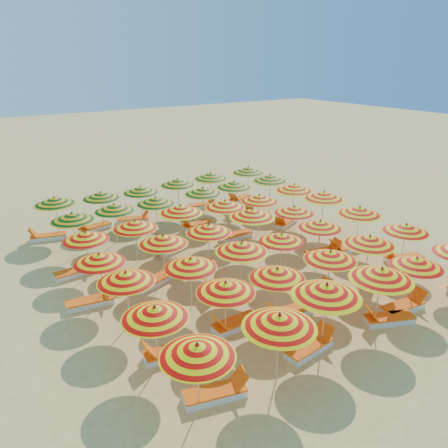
{
  "coord_description": "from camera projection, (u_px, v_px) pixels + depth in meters",
  "views": [
    {
      "loc": [
        -10.05,
        -14.69,
        8.58
      ],
      "look_at": [
        0.0,
        0.5,
        1.6
      ],
      "focal_mm": 35.0,
      "sensor_mm": 36.0,
      "label": 1
    }
  ],
  "objects": [
    {
      "name": "ground",
      "position": [
        230.0,
        260.0,
        19.69
      ],
      "size": [
        120.0,
        120.0,
        0.0
      ],
      "primitive_type": "plane",
      "color": "#E7C367",
      "rests_on": "ground"
    },
    {
      "name": "umbrella_0",
      "position": [
        197.0,
        350.0,
        10.73
      ],
      "size": [
        1.97,
        1.97,
        2.08
      ],
      "color": "silver",
      "rests_on": "ground"
    },
    {
      "name": "umbrella_1",
      "position": [
        279.0,
        321.0,
        11.74
      ],
      "size": [
        2.74,
        2.74,
        2.2
      ],
      "color": "silver",
      "rests_on": "ground"
    },
    {
      "name": "umbrella_2",
      "position": [
        326.0,
        290.0,
        13.15
      ],
      "size": [
        2.42,
        2.42,
        2.28
      ],
      "color": "silver",
      "rests_on": "ground"
    },
    {
      "name": "umbrella_3",
      "position": [
        382.0,
        274.0,
        14.24
      ],
      "size": [
        2.59,
        2.59,
        2.23
      ],
      "color": "silver",
      "rests_on": "ground"
    },
    {
      "name": "umbrella_4",
      "position": [
        416.0,
        262.0,
        15.53
      ],
      "size": [
        2.35,
        2.35,
        1.99
      ],
      "color": "silver",
      "rests_on": "ground"
    },
    {
      "name": "umbrella_6",
      "position": [
        155.0,
        312.0,
        12.32
      ],
      "size": [
        2.12,
        2.12,
        2.08
      ],
      "color": "silver",
      "rests_on": "ground"
    },
    {
      "name": "umbrella_7",
      "position": [
        226.0,
        287.0,
        13.75
      ],
      "size": [
        2.05,
        2.05,
        2.04
      ],
      "color": "silver",
      "rests_on": "ground"
    },
    {
      "name": "umbrella_8",
      "position": [
        277.0,
        273.0,
        14.65
      ],
      "size": [
        2.43,
        2.43,
        2.04
      ],
      "color": "silver",
      "rests_on": "ground"
    },
    {
      "name": "umbrella_9",
      "position": [
        330.0,
        255.0,
        15.91
      ],
      "size": [
        2.13,
        2.13,
        2.06
      ],
      "color": "silver",
      "rests_on": "ground"
    },
    {
      "name": "umbrella_10",
      "position": [
        370.0,
        240.0,
        17.02
      ],
      "size": [
        2.23,
        2.23,
        2.15
      ],
      "color": "silver",
      "rests_on": "ground"
    },
    {
      "name": "umbrella_11",
      "position": [
        406.0,
        228.0,
        18.5
      ],
      "size": [
        2.25,
        2.25,
        2.05
      ],
      "color": "silver",
      "rests_on": "ground"
    },
    {
      "name": "umbrella_12",
      "position": [
        126.0,
        277.0,
        14.37
      ],
      "size": [
        2.35,
        2.35,
        2.06
      ],
      "color": "silver",
      "rests_on": "ground"
    },
    {
      "name": "umbrella_13",
      "position": [
        191.0,
        263.0,
        15.39
      ],
      "size": [
        2.34,
        2.34,
        2.03
      ],
      "color": "silver",
      "rests_on": "ground"
    },
    {
      "name": "umbrella_14",
      "position": [
        242.0,
        247.0,
        16.44
      ],
      "size": [
        2.48,
        2.48,
        2.14
      ],
      "color": "silver",
      "rests_on": "ground"
    },
    {
      "name": "umbrella_15",
      "position": [
        282.0,
        238.0,
        17.72
      ],
      "size": [
        2.32,
        2.32,
        1.96
      ],
      "color": "silver",
      "rests_on": "ground"
    },
    {
      "name": "umbrella_16",
      "position": [
        320.0,
        224.0,
        19.1
      ],
      "size": [
        2.29,
        2.29,
        1.97
      ],
      "color": "silver",
      "rests_on": "ground"
    },
    {
      "name": "umbrella_17",
      "position": [
        359.0,
        211.0,
        20.2
      ],
      "size": [
        2.46,
        2.46,
        2.19
      ],
      "color": "silver",
      "rests_on": "ground"
    },
    {
      "name": "umbrella_18",
      "position": [
        99.0,
        258.0,
        15.83
      ],
      "size": [
        2.45,
        2.45,
        1.99
      ],
      "color": "silver",
      "rests_on": "ground"
    },
    {
      "name": "umbrella_19",
      "position": [
        163.0,
        240.0,
        17.24
      ],
      "size": [
        2.29,
        2.29,
        2.09
      ],
      "color": "silver",
      "rests_on": "ground"
    },
    {
      "name": "umbrella_20",
      "position": [
        209.0,
        229.0,
        18.37
      ],
      "size": [
        2.05,
        2.05,
        2.08
      ],
      "color": "silver",
      "rests_on": "ground"
    },
    {
      "name": "umbrella_21",
      "position": [
        252.0,
        213.0,
        19.78
      ],
      "size": [
        2.36,
        2.36,
        2.23
      ],
      "color": "silver",
      "rests_on": "ground"
    },
    {
      "name": "umbrella_22",
      "position": [
        294.0,
        210.0,
        20.86
      ],
      "size": [
        2.05,
        2.05,
        1.99
      ],
      "color": "silver",
      "rests_on": "ground"
    },
    {
      "name": "umbrella_23",
      "position": [
        324.0,
        196.0,
        22.15
      ],
      "size": [
        2.63,
        2.63,
        2.28
      ],
      "color": "silver",
      "rests_on": "ground"
    },
    {
      "name": "umbrella_24",
      "position": [
        86.0,
        236.0,
        17.82
      ],
      "size": [
        2.39,
        2.39,
        1.99
      ],
      "color": "silver",
      "rests_on": "ground"
    },
    {
      "name": "umbrella_25",
      "position": [
        135.0,
        225.0,
        18.83
      ],
      "size": [
        2.43,
        2.43,
        2.07
      ],
      "color": "silver",
      "rests_on": "ground"
    },
    {
      "name": "umbrella_26",
      "position": [
        181.0,
        209.0,
        20.4
      ],
      "size": [
        2.21,
        2.21,
        2.19
      ],
      "color": "silver",
      "rests_on": "ground"
    },
    {
      "name": "umbrella_27",
      "position": [
        225.0,
        204.0,
        21.3
      ],
      "size": [
        2.17,
        2.17,
        2.13
      ],
      "color": "silver",
      "rests_on": "ground"
    },
    {
      "name": "umbrella_28",
      "position": [
        259.0,
        198.0,
        22.4
      ],
      "size": [
        2.54,
        2.54,
        2.05
      ],
      "color": "silver",
      "rests_on": "ground"
    },
    {
      "name": "umbrella_29",
      "position": [
        294.0,
        188.0,
        23.53
      ],
      "size": [
        2.37,
        2.37,
        2.27
      ],
      "color": "silver",
      "rests_on": "ground"
    },
    {
      "name": "umbrella_30",
      "position": [
        72.0,
        217.0,
        19.63
      ],
      "size": [
        2.05,
        2.05,
        2.11
      ],
      "color": "silver",
      "rests_on": "ground"
    },
    {
      "name": "umbrella_31",
      "position": [
        114.0,
        208.0,
        21.0
      ],
      "size": [
        2.39,
        2.39,
        2.05
      ],
      "color": "silver",
      "rests_on": "ground"
    },
    {
      "name": "umbrella_32",
      "position": [
        156.0,
        201.0,
        21.94
      ],
      "size": [
        2.2,
        2.2,
        2.08
      ],
      "color": "silver",
      "rests_on": "ground"
    },
    {
      "name": "umbrella_33",
      "position": [
        203.0,
        191.0,
        23.3
      ],
      "size": [
        2.08,
        2.08,
        2.16
      ],
      "color": "silver",
      "rests_on": "ground"
    },
    {
      "name": "umbrella_34",
      "position": [
        234.0,
        184.0,
        24.58
      ],
      "size": [
        2.66,
        2.66,
        2.13
      ],
      "color": "silver",
      "rests_on": "ground"
    },
    {
      "name": "umbrella_35",
      "position": [
        270.0,
        178.0,
        25.49
      ],
      "size": [
        2.68,
        2.68,
        2.23
      ],
      "color": "silver",
      "rests_on": "ground"
    },
    {
      "name": "umbrella_36",
      "position": [
        55.0,
        201.0,
        21.66
      ],
      "size": [
        2.33,
        2.33,
        2.16
      ],
      "color": "silver",
      "rests_on": "ground"
    },
    {
      "name": "umbrella_37",
      "position": [
        101.0,
        195.0,
        22.88
      ],
      "size": [
        2.02,
        2.02,
        2.05
      ],
      "color": "silver",
      "rests_on": "ground"
    },
    {
      "name": "umbrella_38",
      "position": [
        141.0,
        190.0,
        23.83
      ],
      "size": [
        2.52,
        2.52,
        2.05
      ],
      "color": "silver",
      "rests_on": "ground"
    },
    {
      "name": "umbrella_39",
      "position": [
        178.0,
        182.0,
        24.86
      ],
      "size": [
        2.42,
        2.42,
        2.18
      ],
      "color": "silver",
      "rests_on": "ground"
    },
    {
      "name": "umbrella_40",
      "position": [
        211.0,
        176.0,
        25.97
      ],
      "size": [
        2.62,
        2.62,
        2.23
      ],
      "color": "silver",
      "rests_on": "ground"
    },
    {
      "name": "umbrella_41",
      "position": [
        248.0,
        170.0,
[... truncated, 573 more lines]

